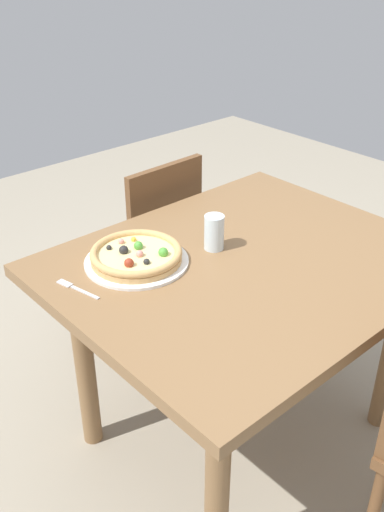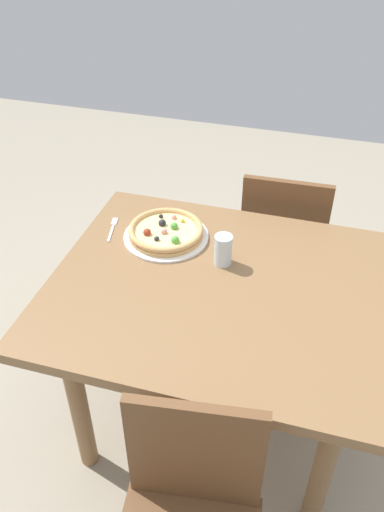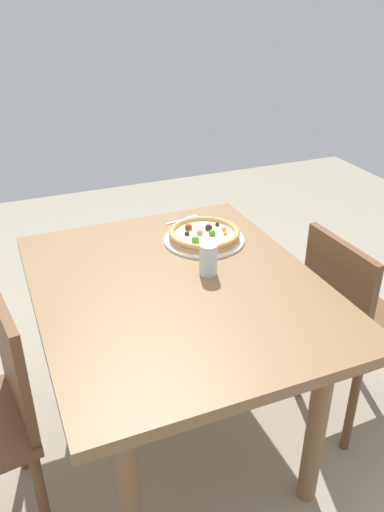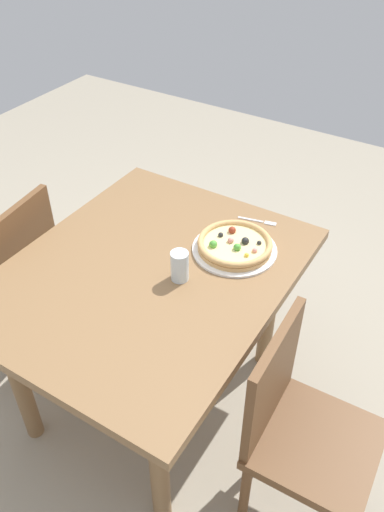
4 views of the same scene
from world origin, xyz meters
name	(u,v)px [view 3 (image 3 of 4)]	position (x,y,z in m)	size (l,w,h in m)	color
ground_plane	(180,436)	(0.00, 0.00, 0.00)	(6.00, 6.00, 0.00)	#9E937F
dining_table	(178,308)	(0.00, 0.00, 0.65)	(1.20, 0.99, 0.76)	olive
chair_far	(354,324)	(0.14, 0.71, 0.48)	(0.41, 0.41, 0.88)	brown
plate	(204,240)	(-0.28, 0.22, 0.77)	(0.33, 0.33, 0.01)	white
pizza	(204,234)	(-0.28, 0.22, 0.79)	(0.29, 0.29, 0.05)	tan
fork	(184,219)	(-0.50, 0.23, 0.76)	(0.05, 0.16, 0.00)	silver
drinking_glass	(208,259)	(-0.03, 0.13, 0.82)	(0.07, 0.07, 0.12)	silver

